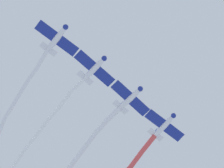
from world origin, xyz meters
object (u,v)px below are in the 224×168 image
Objects in this scene: airplane_right_wing at (130,98)px; airplane_slot at (164,125)px; airplane_left_wing at (94,68)px; airplane_lead at (57,38)px.

airplane_slot reaches higher than airplane_right_wing.
airplane_left_wing is 1.00× the size of airplane_right_wing.
airplane_slot is at bearing 92.94° from airplane_lead.
airplane_left_wing is (7.24, 2.83, 0.30)m from airplane_lead.
airplane_left_wing is 7.78m from airplane_right_wing.
airplane_slot is at bearing 88.20° from airplane_left_wing.
airplane_lead is at bearing -91.80° from airplane_left_wing.
airplane_lead is 7.78m from airplane_left_wing.
airplane_right_wing is 7.76m from airplane_slot.
airplane_lead is 1.01× the size of airplane_left_wing.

